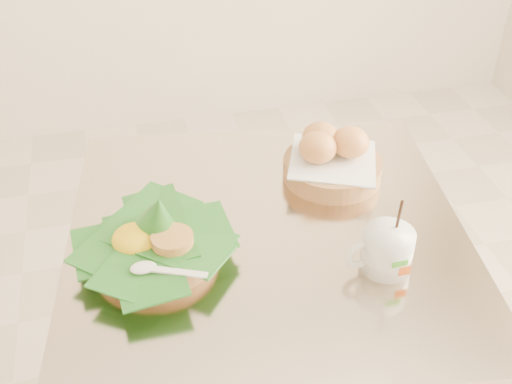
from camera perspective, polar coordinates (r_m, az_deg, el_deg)
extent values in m
cylinder|color=gray|center=(1.41, 0.85, -15.34)|extent=(0.07, 0.07, 0.69)
cube|color=beige|center=(1.15, 1.01, -4.03)|extent=(0.79, 0.79, 0.03)
cylinder|color=#AC7549|center=(1.09, -8.96, -4.88)|extent=(0.21, 0.21, 0.03)
cone|color=#235D1A|center=(1.06, -8.81, -2.05)|extent=(0.11, 0.12, 0.11)
ellipsoid|color=yellow|center=(1.08, -10.68, -4.18)|extent=(0.08, 0.08, 0.04)
cylinder|color=#CC9347|center=(1.05, -7.44, -4.27)|extent=(0.07, 0.07, 0.02)
cylinder|color=#AC7549|center=(1.27, 6.79, 2.10)|extent=(0.19, 0.19, 0.04)
cube|color=white|center=(1.26, 6.85, 2.87)|extent=(0.21, 0.21, 0.01)
ellipsoid|color=#BD602B|center=(1.24, 5.51, 3.96)|extent=(0.07, 0.07, 0.06)
ellipsoid|color=#BD602B|center=(1.26, 8.39, 4.40)|extent=(0.07, 0.07, 0.06)
ellipsoid|color=#BD602B|center=(1.27, 5.76, 4.85)|extent=(0.07, 0.07, 0.06)
cylinder|color=white|center=(1.07, 11.58, -5.08)|extent=(0.08, 0.08, 0.07)
torus|color=white|center=(1.05, 9.26, -5.55)|extent=(0.05, 0.01, 0.05)
cylinder|color=#472914|center=(1.05, 11.80, -3.74)|extent=(0.08, 0.08, 0.01)
cylinder|color=black|center=(1.04, 12.52, -2.47)|extent=(0.02, 0.04, 0.11)
cube|color=green|center=(1.03, 12.69, -6.26)|extent=(0.03, 0.00, 0.01)
cube|color=orange|center=(1.05, 13.10, -6.86)|extent=(0.02, 0.00, 0.02)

